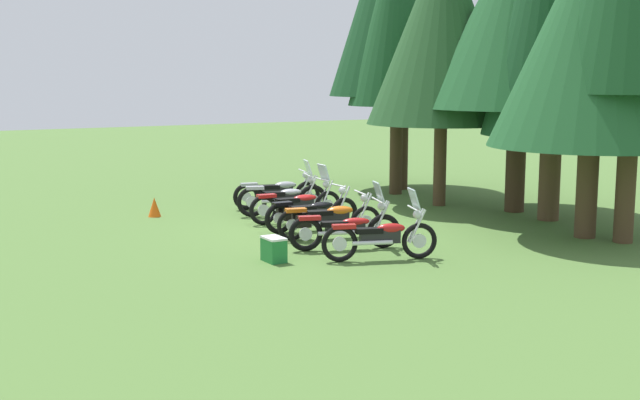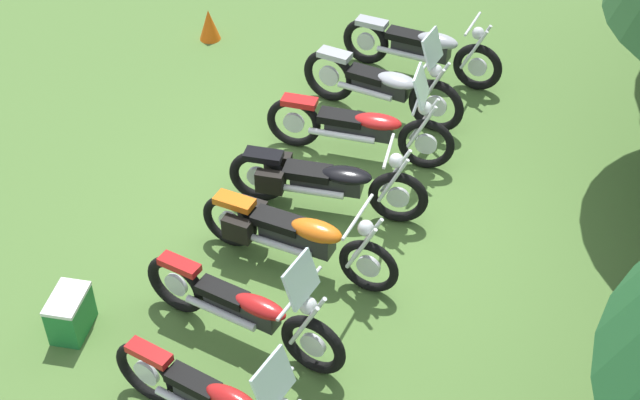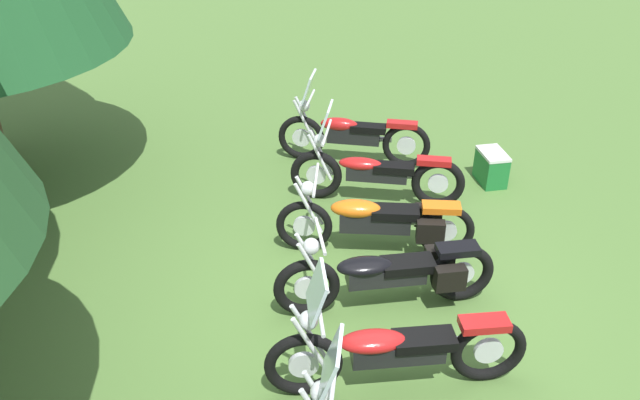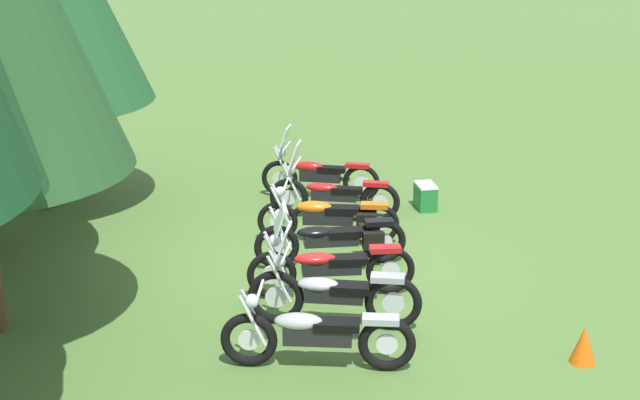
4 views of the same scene
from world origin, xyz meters
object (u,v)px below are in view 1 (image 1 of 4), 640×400
at_px(motorcycle_1, 284,197).
at_px(traffic_cone, 154,207).
at_px(motorcycle_0, 278,192).
at_px(motorcycle_6, 382,236).
at_px(motorcycle_3, 310,212).
at_px(motorcycle_4, 328,218).
at_px(pine_tree_2, 443,27).
at_px(picnic_cooler, 274,249).
at_px(pine_tree_3, 521,11).
at_px(pine_tree_1, 398,11).
at_px(motorcycle_5, 347,228).
at_px(motorcycle_2, 298,203).
at_px(pine_tree_5, 595,28).

xyz_separation_m(motorcycle_1, traffic_cone, (-1.48, -2.85, -0.23)).
xyz_separation_m(motorcycle_0, motorcycle_6, (6.43, -1.06, 0.02)).
distance_m(motorcycle_1, motorcycle_3, 2.11).
relative_size(motorcycle_3, motorcycle_6, 1.10).
height_order(motorcycle_1, motorcycle_4, motorcycle_1).
relative_size(motorcycle_6, pine_tree_2, 0.30).
xyz_separation_m(motorcycle_3, motorcycle_4, (0.98, -0.12, 0.01)).
xyz_separation_m(motorcycle_3, picnic_cooler, (2.35, -2.11, -0.20)).
height_order(motorcycle_3, pine_tree_3, pine_tree_3).
distance_m(pine_tree_1, pine_tree_3, 4.22).
relative_size(motorcycle_1, pine_tree_1, 0.28).
height_order(motorcycle_5, pine_tree_3, pine_tree_3).
distance_m(motorcycle_1, motorcycle_2, 0.98).
bearing_deg(pine_tree_1, pine_tree_3, 11.31).
bearing_deg(motorcycle_2, motorcycle_3, -99.57).
bearing_deg(traffic_cone, pine_tree_1, 91.99).
distance_m(motorcycle_4, motorcycle_5, 1.16).
height_order(motorcycle_0, pine_tree_1, pine_tree_1).
height_order(motorcycle_3, traffic_cone, motorcycle_3).
distance_m(motorcycle_4, pine_tree_2, 6.97).
bearing_deg(pine_tree_2, motorcycle_0, -113.01).
height_order(motorcycle_5, pine_tree_2, pine_tree_2).
xyz_separation_m(motorcycle_0, pine_tree_3, (3.47, 5.09, 4.62)).
height_order(motorcycle_1, pine_tree_5, pine_tree_5).
distance_m(motorcycle_0, motorcycle_4, 4.24).
distance_m(motorcycle_0, picnic_cooler, 6.22).
relative_size(motorcycle_4, pine_tree_3, 0.30).
distance_m(motorcycle_3, picnic_cooler, 3.16).
xyz_separation_m(motorcycle_6, pine_tree_3, (-2.96, 6.15, 4.60)).
distance_m(motorcycle_5, motorcycle_6, 1.16).
bearing_deg(motorcycle_1, picnic_cooler, -103.28).
bearing_deg(pine_tree_5, picnic_cooler, -100.53).
bearing_deg(motorcycle_6, pine_tree_5, 15.55).
bearing_deg(pine_tree_3, motorcycle_0, -124.31).
height_order(motorcycle_2, motorcycle_6, motorcycle_2).
distance_m(pine_tree_3, pine_tree_5, 3.55).
height_order(motorcycle_4, picnic_cooler, motorcycle_4).
height_order(pine_tree_2, pine_tree_3, pine_tree_3).
bearing_deg(traffic_cone, pine_tree_5, 45.21).
distance_m(motorcycle_0, motorcycle_6, 6.52).
bearing_deg(pine_tree_5, motorcycle_6, -94.03).
xyz_separation_m(motorcycle_2, motorcycle_6, (4.38, -0.55, 0.00)).
bearing_deg(motorcycle_1, motorcycle_6, -81.04).
distance_m(motorcycle_1, pine_tree_5, 8.23).
bearing_deg(motorcycle_6, pine_tree_1, 72.68).
xyz_separation_m(motorcycle_1, pine_tree_3, (2.39, 5.48, 4.60)).
height_order(motorcycle_0, pine_tree_3, pine_tree_3).
bearing_deg(motorcycle_1, motorcycle_0, 86.38).
distance_m(motorcycle_2, motorcycle_5, 3.29).
distance_m(motorcycle_4, motorcycle_6, 2.30).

